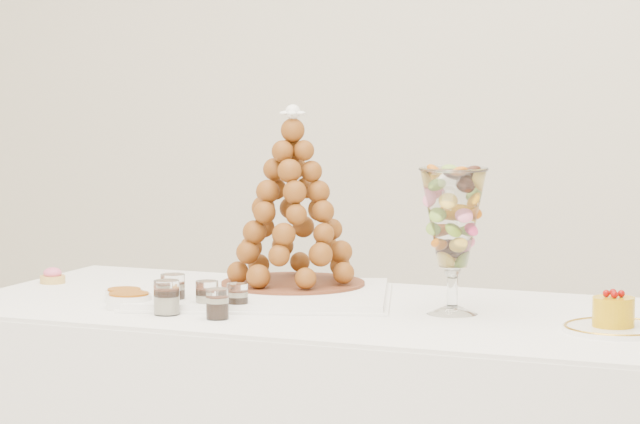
% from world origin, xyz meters
% --- Properties ---
extents(lace_tray, '(0.67, 0.58, 0.02)m').
position_xyz_m(lace_tray, '(-0.20, 0.39, 0.74)').
color(lace_tray, white).
rests_on(lace_tray, buffet_table).
extents(macaron_vase, '(0.14, 0.14, 0.31)m').
position_xyz_m(macaron_vase, '(0.26, 0.36, 0.93)').
color(macaron_vase, white).
rests_on(macaron_vase, buffet_table).
extents(cake_plate, '(0.22, 0.22, 0.01)m').
position_xyz_m(cake_plate, '(0.63, 0.28, 0.73)').
color(cake_plate, white).
rests_on(cake_plate, buffet_table).
extents(pink_tart, '(0.06, 0.06, 0.04)m').
position_xyz_m(pink_tart, '(-0.76, 0.42, 0.75)').
color(pink_tart, tan).
rests_on(pink_tart, buffet_table).
extents(verrine_a, '(0.06, 0.06, 0.07)m').
position_xyz_m(verrine_a, '(-0.33, 0.22, 0.77)').
color(verrine_a, white).
rests_on(verrine_a, buffet_table).
extents(verrine_b, '(0.06, 0.06, 0.07)m').
position_xyz_m(verrine_b, '(-0.24, 0.20, 0.76)').
color(verrine_b, white).
rests_on(verrine_b, buffet_table).
extents(verrine_c, '(0.06, 0.06, 0.06)m').
position_xyz_m(verrine_c, '(-0.17, 0.21, 0.76)').
color(verrine_c, white).
rests_on(verrine_c, buffet_table).
extents(verrine_d, '(0.07, 0.07, 0.07)m').
position_xyz_m(verrine_d, '(-0.30, 0.12, 0.77)').
color(verrine_d, white).
rests_on(verrine_d, buffet_table).
extents(verrine_e, '(0.05, 0.05, 0.06)m').
position_xyz_m(verrine_e, '(-0.17, 0.11, 0.76)').
color(verrine_e, white).
rests_on(verrine_e, buffet_table).
extents(ramekin_back, '(0.08, 0.08, 0.03)m').
position_xyz_m(ramekin_back, '(-0.46, 0.24, 0.74)').
color(ramekin_back, white).
rests_on(ramekin_back, buffet_table).
extents(ramekin_front, '(0.10, 0.10, 0.03)m').
position_xyz_m(ramekin_front, '(-0.41, 0.16, 0.75)').
color(ramekin_front, white).
rests_on(ramekin_front, buffet_table).
extents(croquembouche, '(0.33, 0.33, 0.42)m').
position_xyz_m(croquembouche, '(-0.17, 0.50, 0.95)').
color(croquembouche, brown).
rests_on(croquembouche, lace_tray).
extents(mousse_cake, '(0.08, 0.08, 0.07)m').
position_xyz_m(mousse_cake, '(0.62, 0.28, 0.77)').
color(mousse_cake, '#CD9809').
rests_on(mousse_cake, cake_plate).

